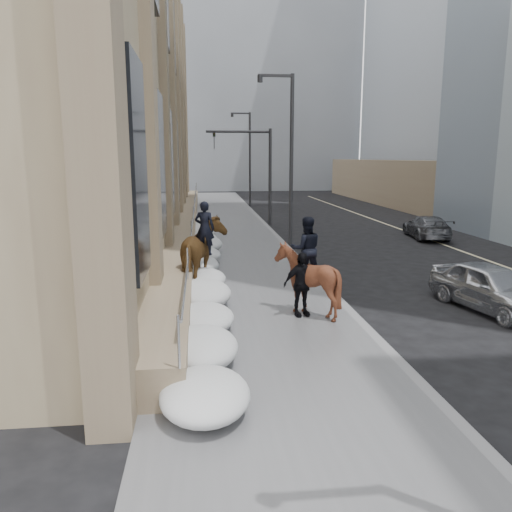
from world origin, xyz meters
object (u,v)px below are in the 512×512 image
at_px(pedestrian, 301,284).
at_px(mounted_horse_right, 307,275).
at_px(car_silver, 492,287).
at_px(mounted_horse_left, 203,252).
at_px(car_grey, 427,227).

bearing_deg(pedestrian, mounted_horse_right, 28.09).
relative_size(pedestrian, car_silver, 0.43).
relative_size(mounted_horse_left, car_silver, 0.72).
bearing_deg(car_grey, mounted_horse_right, 61.80).
relative_size(mounted_horse_right, car_silver, 0.66).
distance_m(mounted_horse_left, car_silver, 8.57).
height_order(mounted_horse_left, car_grey, mounted_horse_left).
height_order(mounted_horse_left, pedestrian, mounted_horse_left).
bearing_deg(mounted_horse_right, car_silver, -179.33).
bearing_deg(pedestrian, car_silver, -12.44).
height_order(car_silver, car_grey, car_silver).
xyz_separation_m(mounted_horse_left, car_grey, (11.88, 9.44, -0.67)).
bearing_deg(pedestrian, car_grey, 38.74).
xyz_separation_m(pedestrian, car_silver, (5.48, 0.23, -0.30)).
xyz_separation_m(pedestrian, car_grey, (9.35, 12.64, -0.36)).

